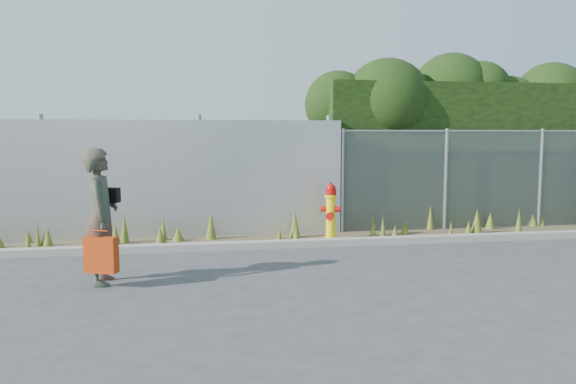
% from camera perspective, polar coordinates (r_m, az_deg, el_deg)
% --- Properties ---
extents(ground, '(80.00, 80.00, 0.00)m').
position_cam_1_polar(ground, '(8.03, 3.83, -8.11)').
color(ground, '#3C3C3E').
rests_on(ground, ground).
extents(curb, '(16.00, 0.22, 0.12)m').
position_cam_1_polar(curb, '(9.74, 1.35, -5.24)').
color(curb, gray).
rests_on(curb, ground).
extents(weed_strip, '(16.00, 1.34, 0.54)m').
position_cam_1_polar(weed_strip, '(10.30, -1.54, -4.22)').
color(weed_strip, '#4D402C').
rests_on(weed_strip, ground).
extents(corrugated_fence, '(8.50, 0.21, 2.30)m').
position_cam_1_polar(corrugated_fence, '(10.71, -17.24, 1.16)').
color(corrugated_fence, '#A2A5A8').
rests_on(corrugated_fence, ground).
extents(chainlink_fence, '(6.50, 0.07, 2.05)m').
position_cam_1_polar(chainlink_fence, '(12.23, 20.17, 1.29)').
color(chainlink_fence, gray).
rests_on(chainlink_fence, ground).
extents(hedge, '(7.67, 2.14, 3.71)m').
position_cam_1_polar(hedge, '(13.13, 18.21, 5.93)').
color(hedge, black).
rests_on(hedge, ground).
extents(fire_hydrant, '(0.36, 0.32, 1.07)m').
position_cam_1_polar(fire_hydrant, '(10.23, 4.37, -2.10)').
color(fire_hydrant, yellow).
rests_on(fire_hydrant, ground).
extents(woman, '(0.43, 0.65, 1.77)m').
position_cam_1_polar(woman, '(7.65, -18.47, -2.35)').
color(woman, '#0F6141').
rests_on(woman, ground).
extents(red_tote_bag, '(0.41, 0.15, 0.54)m').
position_cam_1_polar(red_tote_bag, '(7.47, -18.45, -6.06)').
color(red_tote_bag, '#A92709').
extents(black_shoulder_bag, '(0.26, 0.11, 0.20)m').
position_cam_1_polar(black_shoulder_bag, '(7.76, -17.66, -0.29)').
color(black_shoulder_bag, black).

